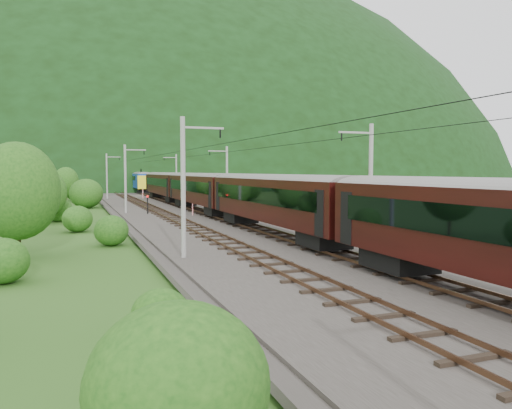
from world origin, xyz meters
name	(u,v)px	position (x,y,z in m)	size (l,w,h in m)	color
ground	(283,256)	(0.00, 0.00, 0.00)	(600.00, 600.00, 0.00)	#31581B
railbed	(234,234)	(0.00, 10.00, 0.15)	(14.00, 220.00, 0.30)	#38332D
track_left	(205,233)	(-2.40, 10.00, 0.37)	(2.40, 220.00, 0.27)	brown
track_right	(261,230)	(2.40, 10.00, 0.37)	(2.40, 220.00, 0.27)	brown
catenary_left	(126,177)	(-6.12, 32.00, 4.50)	(2.54, 192.28, 8.00)	gray
catenary_right	(226,177)	(6.12, 32.00, 4.50)	(2.54, 192.28, 8.00)	gray
overhead_wires	(233,147)	(0.00, 10.00, 7.10)	(4.83, 198.00, 0.03)	black
mountain_main	(95,180)	(0.00, 260.00, 0.00)	(504.00, 360.00, 244.00)	black
train	(276,192)	(2.40, 6.87, 3.67)	(3.11, 171.66, 5.42)	black
hazard_post_near	(143,194)	(-0.15, 62.75, 1.15)	(0.18, 0.18, 1.70)	red
hazard_post_far	(193,210)	(0.43, 26.23, 0.95)	(0.14, 0.14, 1.29)	red
signal	(148,203)	(-3.95, 30.14, 1.54)	(0.23, 0.23, 2.11)	black
vegetation_left	(43,200)	(-14.48, 18.88, 2.71)	(13.21, 149.23, 6.98)	#1A4813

